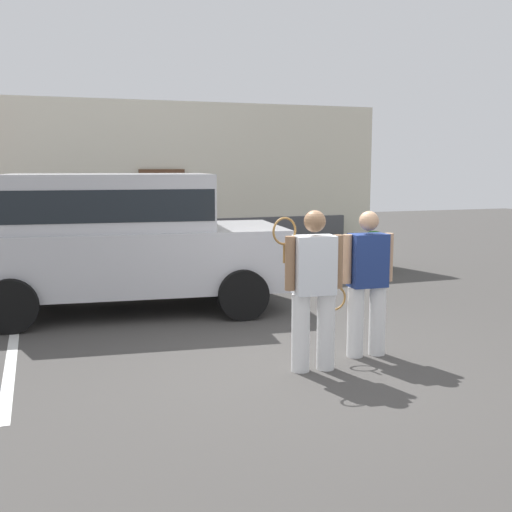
% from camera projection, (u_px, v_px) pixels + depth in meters
% --- Properties ---
extents(ground_plane, '(40.00, 40.00, 0.00)m').
position_uv_depth(ground_plane, '(300.00, 365.00, 6.89)').
color(ground_plane, '#423F3D').
extents(parking_stripe_0, '(0.12, 4.40, 0.01)m').
position_uv_depth(parking_stripe_0, '(12.00, 353.00, 7.31)').
color(parking_stripe_0, silver).
rests_on(parking_stripe_0, ground_plane).
extents(house_frontage, '(8.67, 0.40, 3.42)m').
position_uv_depth(house_frontage, '(176.00, 194.00, 12.60)').
color(house_frontage, beige).
rests_on(house_frontage, ground_plane).
extents(parked_suv, '(4.77, 2.54, 2.05)m').
position_uv_depth(parked_suv, '(120.00, 235.00, 9.30)').
color(parked_suv, '#B7B7BC').
rests_on(parked_suv, ground_plane).
extents(tennis_player_man, '(0.77, 0.30, 1.71)m').
position_uv_depth(tennis_player_man, '(313.00, 288.00, 6.59)').
color(tennis_player_man, white).
rests_on(tennis_player_man, ground_plane).
extents(tennis_player_woman, '(0.88, 0.28, 1.67)m').
position_uv_depth(tennis_player_woman, '(367.00, 282.00, 7.11)').
color(tennis_player_woman, white).
rests_on(tennis_player_woman, ground_plane).
extents(potted_plant_by_porch, '(0.56, 0.56, 0.74)m').
position_uv_depth(potted_plant_by_porch, '(330.00, 254.00, 12.52)').
color(potted_plant_by_porch, '#9E5638').
rests_on(potted_plant_by_porch, ground_plane).
extents(potted_plant_secondary, '(0.65, 0.65, 0.85)m').
position_uv_depth(potted_plant_secondary, '(374.00, 249.00, 12.84)').
color(potted_plant_secondary, brown).
rests_on(potted_plant_secondary, ground_plane).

